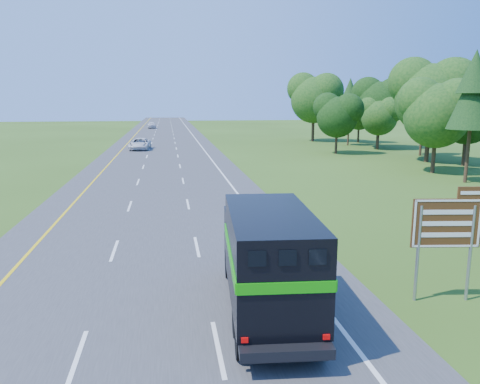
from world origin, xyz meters
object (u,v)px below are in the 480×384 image
Objects in this scene: horse_truck at (267,257)px; white_suv at (140,144)px; far_car at (151,125)px; exit_sign at (448,228)px.

horse_truck is 1.41× the size of white_suv.
far_car is (-6.62, 101.93, -1.01)m from horse_truck.
exit_sign is (12.62, -101.88, 1.68)m from far_car.
white_suv is 1.18× the size of far_car.
horse_truck is 51.86m from white_suv.
horse_truck is 1.66× the size of far_car.
horse_truck reaches higher than white_suv.
far_car is 1.21× the size of exit_sign.
exit_sign is (5.99, 0.05, 0.67)m from horse_truck.
white_suv is (-6.63, 51.42, -1.04)m from horse_truck.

